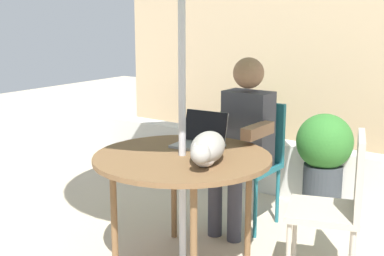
% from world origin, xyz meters
% --- Properties ---
extents(fence_back, '(4.96, 0.08, 1.72)m').
position_xyz_m(fence_back, '(0.00, 2.41, 0.86)').
color(fence_back, tan).
rests_on(fence_back, ground).
extents(planter_wall_low, '(4.46, 0.20, 0.46)m').
position_xyz_m(planter_wall_low, '(0.00, 1.57, 0.23)').
color(planter_wall_low, beige).
rests_on(planter_wall_low, ground).
extents(patio_table, '(1.08, 1.08, 0.71)m').
position_xyz_m(patio_table, '(0.00, 0.00, 0.66)').
color(patio_table, brown).
rests_on(patio_table, ground).
extents(chair_occupied, '(0.40, 0.40, 0.90)m').
position_xyz_m(chair_occupied, '(0.00, 0.87, 0.53)').
color(chair_occupied, '#1E606B').
rests_on(chair_occupied, ground).
extents(chair_empty, '(0.51, 0.51, 0.90)m').
position_xyz_m(chair_empty, '(0.88, 0.30, 0.53)').
color(chair_empty, '#B2A899').
rests_on(chair_empty, ground).
extents(person_seated, '(0.48, 0.48, 1.24)m').
position_xyz_m(person_seated, '(0.00, 0.72, 0.70)').
color(person_seated, '#3F3F47').
rests_on(person_seated, ground).
extents(laptop, '(0.32, 0.28, 0.21)m').
position_xyz_m(laptop, '(-0.04, 0.27, 0.77)').
color(laptop, gray).
rests_on(laptop, patio_table).
extents(cat, '(0.34, 0.62, 0.17)m').
position_xyz_m(cat, '(0.21, -0.05, 0.79)').
color(cat, gray).
rests_on(cat, patio_table).
extents(potted_plant_near_fence, '(0.44, 0.44, 0.78)m').
position_xyz_m(potted_plant_near_fence, '(0.33, 1.43, 0.45)').
color(potted_plant_near_fence, '#33383D').
rests_on(potted_plant_near_fence, ground).
extents(potted_plant_by_chair, '(0.42, 0.42, 0.76)m').
position_xyz_m(potted_plant_by_chair, '(-0.72, 1.89, 0.43)').
color(potted_plant_by_chair, '#595654').
rests_on(potted_plant_by_chair, ground).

